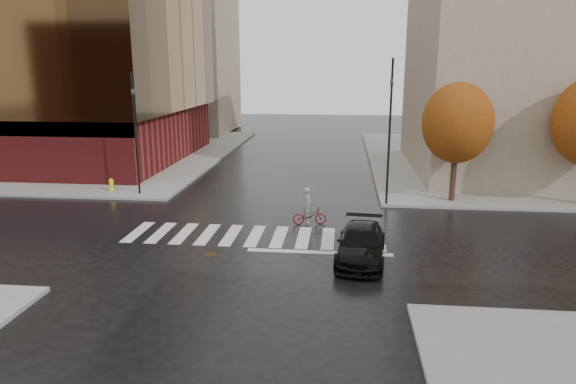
{
  "coord_description": "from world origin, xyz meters",
  "views": [
    {
      "loc": [
        3.82,
        -21.26,
        7.49
      ],
      "look_at": [
        1.46,
        0.86,
        2.0
      ],
      "focal_mm": 32.0,
      "sensor_mm": 36.0,
      "label": 1
    }
  ],
  "objects_px": {
    "sedan": "(361,244)",
    "fire_hydrant": "(111,184)",
    "cyclist": "(309,212)",
    "traffic_light_nw": "(135,126)",
    "traffic_light_ne": "(390,122)"
  },
  "relations": [
    {
      "from": "cyclist",
      "to": "fire_hydrant",
      "type": "xyz_separation_m",
      "value": [
        -12.23,
        4.95,
        -0.06
      ]
    },
    {
      "from": "traffic_light_nw",
      "to": "fire_hydrant",
      "type": "bearing_deg",
      "value": -83.2
    },
    {
      "from": "sedan",
      "to": "traffic_light_ne",
      "type": "bearing_deg",
      "value": 83.67
    },
    {
      "from": "sedan",
      "to": "traffic_light_nw",
      "type": "relative_size",
      "value": 0.65
    },
    {
      "from": "fire_hydrant",
      "to": "traffic_light_nw",
      "type": "bearing_deg",
      "value": -11.28
    },
    {
      "from": "traffic_light_nw",
      "to": "sedan",
      "type": "bearing_deg",
      "value": 72.74
    },
    {
      "from": "sedan",
      "to": "fire_hydrant",
      "type": "bearing_deg",
      "value": 152.18
    },
    {
      "from": "cyclist",
      "to": "traffic_light_nw",
      "type": "relative_size",
      "value": 0.26
    },
    {
      "from": "sedan",
      "to": "traffic_light_ne",
      "type": "distance_m",
      "value": 9.27
    },
    {
      "from": "traffic_light_nw",
      "to": "traffic_light_ne",
      "type": "height_order",
      "value": "traffic_light_ne"
    },
    {
      "from": "cyclist",
      "to": "sedan",
      "type": "bearing_deg",
      "value": -161.93
    },
    {
      "from": "sedan",
      "to": "traffic_light_nw",
      "type": "bearing_deg",
      "value": 149.58
    },
    {
      "from": "sedan",
      "to": "fire_hydrant",
      "type": "distance_m",
      "value": 17.34
    },
    {
      "from": "traffic_light_ne",
      "to": "fire_hydrant",
      "type": "xyz_separation_m",
      "value": [
        -16.23,
        1.15,
        -4.03
      ]
    },
    {
      "from": "sedan",
      "to": "traffic_light_ne",
      "type": "xyz_separation_m",
      "value": [
        1.64,
        8.23,
        3.95
      ]
    }
  ]
}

